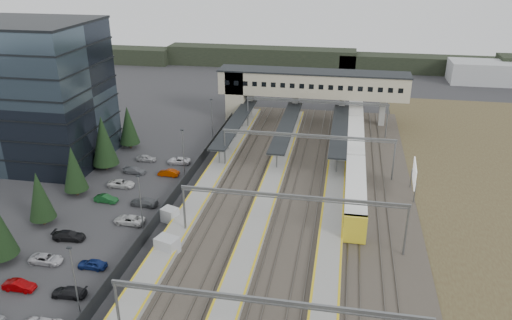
% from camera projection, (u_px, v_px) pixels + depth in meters
% --- Properties ---
extents(ground, '(220.00, 220.00, 0.00)m').
position_uv_depth(ground, '(216.00, 207.00, 73.27)').
color(ground, '#2B2B2D').
rests_on(ground, ground).
extents(office_building, '(24.30, 18.30, 24.30)m').
position_uv_depth(office_building, '(28.00, 93.00, 85.39)').
color(office_building, '#344450').
rests_on(office_building, ground).
extents(conifer_row, '(4.42, 49.82, 9.50)m').
position_uv_depth(conifer_row, '(59.00, 177.00, 71.57)').
color(conifer_row, black).
rests_on(conifer_row, ground).
extents(car_park, '(10.41, 44.52, 1.24)m').
position_uv_depth(car_park, '(107.00, 220.00, 68.53)').
color(car_park, '#A2A2A7').
rests_on(car_park, ground).
extents(lampposts, '(0.50, 53.25, 8.07)m').
position_uv_depth(lampposts, '(165.00, 173.00, 74.04)').
color(lampposts, slate).
rests_on(lampposts, ground).
extents(fence, '(0.08, 90.00, 2.00)m').
position_uv_depth(fence, '(184.00, 183.00, 78.49)').
color(fence, '#26282B').
rests_on(fence, ground).
extents(relay_cabin_near, '(3.19, 2.71, 2.26)m').
position_uv_depth(relay_cabin_near, '(167.00, 246.00, 61.68)').
color(relay_cabin_near, '#AAADB0').
rests_on(relay_cabin_near, ground).
extents(relay_cabin_far, '(2.61, 2.40, 1.95)m').
position_uv_depth(relay_cabin_far, '(170.00, 215.00, 69.18)').
color(relay_cabin_far, '#AAADB0').
rests_on(relay_cabin_far, ground).
extents(rail_corridor, '(34.00, 90.00, 0.92)m').
position_uv_depth(rail_corridor, '(283.00, 195.00, 76.11)').
color(rail_corridor, '#312C25').
rests_on(rail_corridor, ground).
extents(canopies, '(23.10, 30.00, 3.28)m').
position_uv_depth(canopies, '(287.00, 126.00, 94.99)').
color(canopies, black).
rests_on(canopies, ground).
extents(footbridge, '(40.40, 6.40, 11.20)m').
position_uv_depth(footbridge, '(299.00, 86.00, 106.87)').
color(footbridge, '#BBB096').
rests_on(footbridge, ground).
extents(gantries, '(28.40, 62.28, 7.17)m').
position_uv_depth(gantries, '(301.00, 168.00, 71.62)').
color(gantries, slate).
rests_on(gantries, ground).
extents(train, '(3.00, 62.60, 3.77)m').
position_uv_depth(train, '(355.00, 144.00, 91.10)').
color(train, white).
rests_on(train, ground).
extents(billboard, '(0.52, 6.17, 5.27)m').
position_uv_depth(billboard, '(414.00, 174.00, 75.32)').
color(billboard, slate).
rests_on(billboard, ground).
extents(treeline_far, '(170.00, 19.00, 7.00)m').
position_uv_depth(treeline_far, '(369.00, 63.00, 151.61)').
color(treeline_far, black).
rests_on(treeline_far, ground).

